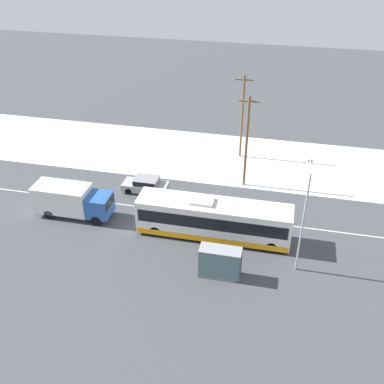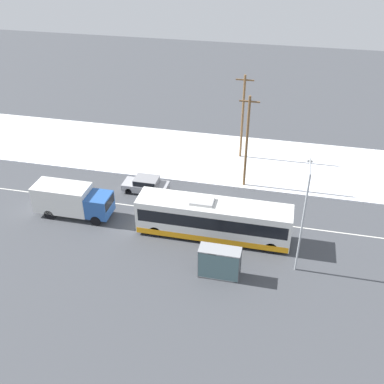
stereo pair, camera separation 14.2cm
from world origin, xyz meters
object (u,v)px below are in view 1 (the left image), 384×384
object	(u,v)px
box_truck	(71,200)
bus_shelter	(220,260)
pedestrian_at_stop	(212,253)
streetlamp	(305,208)
utility_pole_roadside	(247,141)
sedan_car	(146,184)
city_bus	(214,219)
utility_pole_snowlot	(242,116)

from	to	relation	value
box_truck	bus_shelter	size ratio (longest dim) A/B	2.23
pedestrian_at_stop	streetlamp	size ratio (longest dim) A/B	0.20
utility_pole_roadside	box_truck	bearing A→B (deg)	-149.55
sedan_car	streetlamp	distance (m)	16.44
pedestrian_at_stop	utility_pole_roadside	world-z (taller)	utility_pole_roadside
sedan_car	bus_shelter	bearing A→B (deg)	130.77
city_bus	sedan_car	size ratio (longest dim) A/B	2.90
box_truck	utility_pole_snowlot	bearing A→B (deg)	47.51
bus_shelter	streetlamp	size ratio (longest dim) A/B	0.37
city_bus	utility_pole_roadside	bearing A→B (deg)	80.12
utility_pole_roadside	utility_pole_snowlot	distance (m)	5.86
city_bus	utility_pole_snowlot	distance (m)	14.48
utility_pole_snowlot	utility_pole_roadside	bearing A→B (deg)	-78.95
streetlamp	utility_pole_roadside	world-z (taller)	utility_pole_roadside
bus_shelter	utility_pole_snowlot	distance (m)	19.17
utility_pole_roadside	bus_shelter	bearing A→B (deg)	-90.73
city_bus	sedan_car	xyz separation A→B (m)	(-7.36, 5.28, -0.84)
city_bus	box_truck	size ratio (longest dim) A/B	1.84
bus_shelter	streetlamp	xyz separation A→B (m)	(5.39, 2.64, 3.44)
streetlamp	utility_pole_roadside	xyz separation A→B (m)	(-5.22, 10.52, -0.42)
utility_pole_roadside	city_bus	bearing A→B (deg)	-99.88
city_bus	utility_pole_snowlot	xyz separation A→B (m)	(0.34, 14.15, 3.04)
utility_pole_snowlot	box_truck	bearing A→B (deg)	-132.49
sedan_car	city_bus	bearing A→B (deg)	144.33
bus_shelter	streetlamp	bearing A→B (deg)	26.09
box_truck	pedestrian_at_stop	xyz separation A→B (m)	(12.88, -3.58, -0.59)
bus_shelter	pedestrian_at_stop	bearing A→B (deg)	119.18
pedestrian_at_stop	streetlamp	world-z (taller)	streetlamp
box_truck	utility_pole_snowlot	xyz separation A→B (m)	(12.73, 13.90, 3.11)
city_bus	streetlamp	world-z (taller)	streetlamp
sedan_car	utility_pole_roadside	bearing A→B (deg)	-160.50
bus_shelter	utility_pole_snowlot	world-z (taller)	utility_pole_snowlot
city_bus	sedan_car	distance (m)	9.09
sedan_car	pedestrian_at_stop	xyz separation A→B (m)	(7.85, -8.60, 0.18)
city_bus	pedestrian_at_stop	world-z (taller)	city_bus
city_bus	box_truck	world-z (taller)	city_bus
utility_pole_roadside	utility_pole_snowlot	size ratio (longest dim) A/B	1.00
pedestrian_at_stop	bus_shelter	xyz separation A→B (m)	(0.80, -1.44, 0.69)
sedan_car	bus_shelter	distance (m)	13.28
city_bus	pedestrian_at_stop	xyz separation A→B (m)	(0.49, -3.32, -0.66)
pedestrian_at_stop	utility_pole_snowlot	size ratio (longest dim) A/B	0.18
box_truck	utility_pole_snowlot	size ratio (longest dim) A/B	0.74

